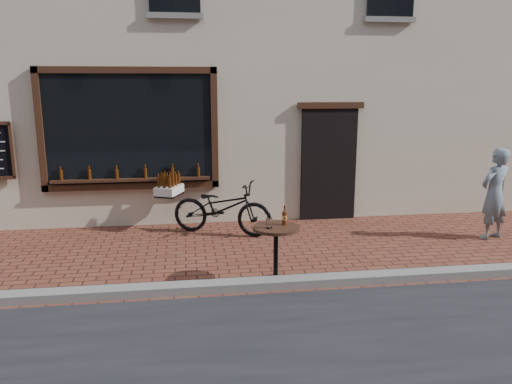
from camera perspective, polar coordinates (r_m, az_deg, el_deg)
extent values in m
plane|color=#5E2B1E|center=(6.62, 0.33, -11.64)|extent=(90.00, 90.00, 0.00)
cube|color=slate|center=(6.78, 0.08, -10.49)|extent=(90.00, 0.25, 0.12)
cube|color=black|center=(9.52, -14.26, 6.96)|extent=(3.00, 0.06, 2.00)
cube|color=black|center=(9.46, -14.63, 13.35)|extent=(3.24, 0.10, 0.12)
cube|color=black|center=(9.65, -13.94, 0.68)|extent=(3.24, 0.10, 0.12)
cube|color=black|center=(9.79, -23.44, 6.47)|extent=(0.12, 0.10, 2.24)
cube|color=black|center=(9.46, -4.77, 7.27)|extent=(0.12, 0.10, 2.24)
cube|color=black|center=(9.58, -14.01, 1.38)|extent=(2.90, 0.16, 0.05)
cube|color=black|center=(9.97, 8.28, 3.10)|extent=(1.10, 0.10, 2.20)
cube|color=black|center=(9.82, 8.55, 9.77)|extent=(1.30, 0.10, 0.12)
cylinder|color=#3D1C07|center=(9.77, -21.35, 1.82)|extent=(0.06, 0.06, 0.19)
cylinder|color=#3D1C07|center=(9.66, -18.47, 1.93)|extent=(0.06, 0.06, 0.19)
cylinder|color=#3D1C07|center=(9.58, -15.53, 2.04)|extent=(0.06, 0.06, 0.19)
cylinder|color=#3D1C07|center=(9.53, -12.55, 2.14)|extent=(0.06, 0.06, 0.19)
cylinder|color=#3D1C07|center=(9.50, -9.54, 2.24)|extent=(0.06, 0.06, 0.19)
cylinder|color=#3D1C07|center=(9.50, -6.53, 2.33)|extent=(0.06, 0.06, 0.19)
imported|color=black|center=(9.00, -3.90, -1.81)|extent=(1.96, 1.32, 0.97)
cube|color=black|center=(9.34, -9.88, -0.29)|extent=(0.54, 0.62, 0.03)
cube|color=silver|center=(9.32, -9.90, 0.27)|extent=(0.55, 0.64, 0.15)
cylinder|color=#3D1C07|center=(9.06, -9.84, 1.08)|extent=(0.06, 0.06, 0.21)
cylinder|color=#3D1C07|center=(9.11, -10.45, 1.11)|extent=(0.06, 0.06, 0.21)
cylinder|color=#3D1C07|center=(9.15, -11.06, 1.14)|extent=(0.06, 0.06, 0.21)
cylinder|color=#3D1C07|center=(9.18, -9.50, 1.23)|extent=(0.06, 0.06, 0.21)
cylinder|color=#3D1C07|center=(9.22, -10.11, 1.26)|extent=(0.06, 0.06, 0.21)
cylinder|color=#3D1C07|center=(9.27, -10.71, 1.30)|extent=(0.06, 0.06, 0.21)
cylinder|color=#3D1C07|center=(9.29, -9.17, 1.38)|extent=(0.06, 0.06, 0.21)
cylinder|color=#3D1C07|center=(9.34, -9.77, 1.41)|extent=(0.06, 0.06, 0.21)
cylinder|color=#3D1C07|center=(9.38, -10.37, 1.45)|extent=(0.06, 0.06, 0.21)
cylinder|color=#3D1C07|center=(9.41, -8.84, 1.53)|extent=(0.06, 0.06, 0.21)
cylinder|color=black|center=(6.97, 2.25, -10.22)|extent=(0.46, 0.46, 0.03)
cylinder|color=black|center=(6.83, 2.27, -7.25)|extent=(0.06, 0.06, 0.74)
cylinder|color=black|center=(6.71, 2.30, -4.12)|extent=(0.63, 0.63, 0.04)
cylinder|color=gold|center=(6.76, 3.27, -2.95)|extent=(0.07, 0.07, 0.06)
cylinder|color=white|center=(6.60, 1.52, -3.59)|extent=(0.08, 0.08, 0.14)
imported|color=slate|center=(9.59, 25.59, -0.19)|extent=(0.68, 0.56, 1.61)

